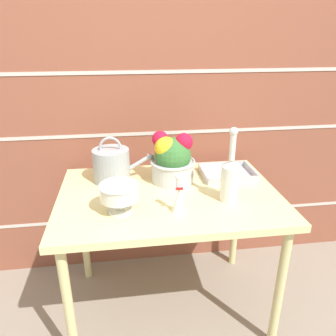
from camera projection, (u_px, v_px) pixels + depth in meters
ground_plane at (169, 304)px, 1.93m from camera, size 12.00×12.00×0.00m
brick_wall at (158, 102)px, 1.96m from camera, size 3.60×0.08×2.20m
patio_table at (169, 206)px, 1.68m from camera, size 1.10×0.76×0.74m
watering_can at (112, 165)px, 1.75m from camera, size 0.34×0.19×0.25m
crystal_pedestal_bowl at (119, 193)px, 1.44m from camera, size 0.18×0.18×0.13m
flower_planter at (172, 159)px, 1.74m from camera, size 0.24×0.24×0.27m
glass_decanter at (230, 177)px, 1.53m from camera, size 0.09×0.09×0.36m
figurine_vase at (179, 197)px, 1.44m from camera, size 0.06×0.06×0.19m
wire_tray at (227, 174)px, 1.84m from camera, size 0.29×0.23×0.04m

